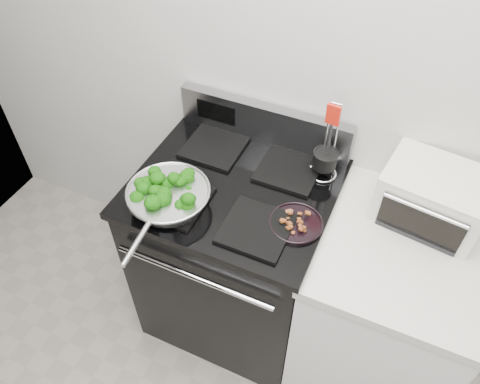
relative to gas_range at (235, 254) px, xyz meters
The scene contains 8 objects.
back_wall 0.97m from the gas_range, 48.22° to the left, with size 4.00×0.02×2.70m, color silver.
gas_range is the anchor object (origin of this frame).
counter 0.69m from the gas_range, ahead, with size 0.62×0.68×0.92m.
skillet 0.58m from the gas_range, 130.70° to the right, with size 0.32×0.50×0.07m.
broccoli_pile 0.59m from the gas_range, 131.12° to the right, with size 0.25×0.25×0.09m, color black, non-canonical shape.
bacon_plate 0.57m from the gas_range, 17.52° to the right, with size 0.20×0.20×0.04m.
utensil_holder 0.64m from the gas_range, 33.67° to the left, with size 0.11×0.11×0.35m.
toaster_oven 0.91m from the gas_range, 13.92° to the left, with size 0.40×0.32×0.21m.
Camera 1 is at (0.26, 0.24, 2.27)m, focal length 35.00 mm.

